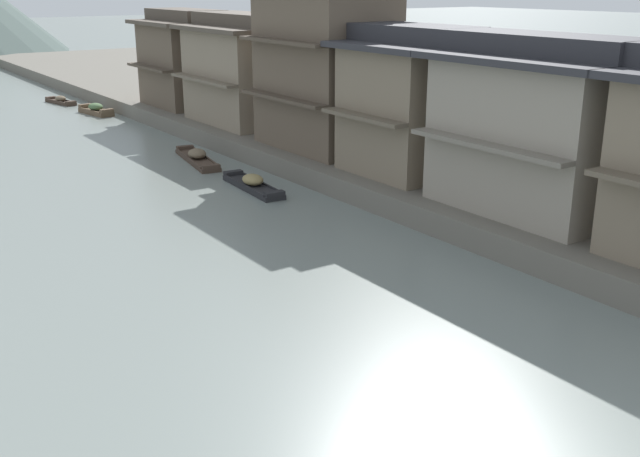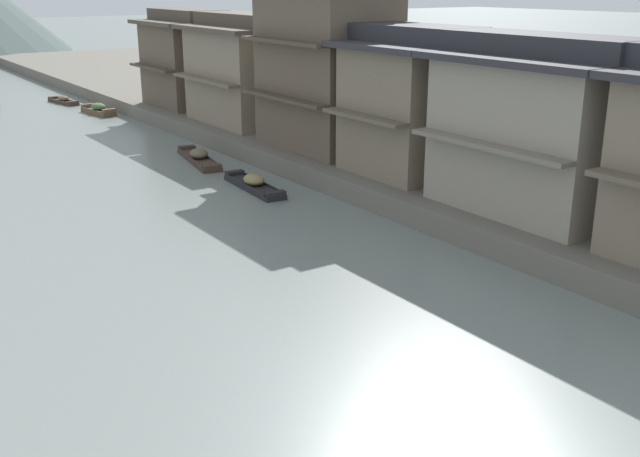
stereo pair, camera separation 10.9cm
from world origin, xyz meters
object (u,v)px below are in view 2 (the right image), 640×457
(boat_moored_nearest, at_px, (199,158))
(house_waterfront_end, at_px, (189,59))
(boat_moored_second, at_px, (254,184))
(boat_midriver_upstream, at_px, (98,110))
(house_waterfront_second, at_px, (537,127))
(house_waterfront_tall, at_px, (413,102))
(house_waterfront_narrow, at_px, (326,59))
(house_waterfront_far, at_px, (248,70))
(boat_moored_third, at_px, (63,101))

(boat_moored_nearest, bearing_deg, house_waterfront_end, 66.58)
(boat_moored_nearest, height_order, boat_moored_second, boat_moored_nearest)
(boat_midriver_upstream, bearing_deg, house_waterfront_second, -82.65)
(boat_midriver_upstream, distance_m, house_waterfront_tall, 28.29)
(boat_midriver_upstream, height_order, house_waterfront_narrow, house_waterfront_narrow)
(house_waterfront_second, height_order, house_waterfront_tall, same)
(boat_midriver_upstream, relative_size, house_waterfront_far, 0.45)
(house_waterfront_tall, bearing_deg, boat_moored_third, 98.73)
(house_waterfront_narrow, height_order, house_waterfront_far, house_waterfront_narrow)
(boat_moored_third, height_order, house_waterfront_second, house_waterfront_second)
(boat_moored_nearest, bearing_deg, boat_midriver_upstream, 88.22)
(house_waterfront_second, bearing_deg, boat_moored_second, 115.64)
(house_waterfront_end, bearing_deg, house_waterfront_narrow, -90.69)
(house_waterfront_tall, xyz_separation_m, house_waterfront_far, (0.18, 14.64, -0.02))
(boat_moored_third, bearing_deg, boat_moored_second, -90.37)
(house_waterfront_narrow, bearing_deg, boat_midriver_upstream, 101.75)
(house_waterfront_second, relative_size, house_waterfront_tall, 1.24)
(boat_moored_second, height_order, house_waterfront_second, house_waterfront_second)
(boat_moored_second, height_order, house_waterfront_tall, house_waterfront_tall)
(boat_moored_third, height_order, house_waterfront_far, house_waterfront_far)
(boat_moored_second, height_order, boat_midriver_upstream, boat_midriver_upstream)
(boat_moored_nearest, distance_m, boat_moored_third, 23.48)
(house_waterfront_second, height_order, house_waterfront_far, same)
(boat_moored_second, distance_m, house_waterfront_end, 19.35)
(boat_moored_second, relative_size, house_waterfront_narrow, 0.53)
(house_waterfront_second, xyz_separation_m, house_waterfront_narrow, (0.02, 12.98, 1.30))
(house_waterfront_end, bearing_deg, boat_moored_second, -106.71)
(house_waterfront_tall, relative_size, house_waterfront_narrow, 0.70)
(boat_midriver_upstream, height_order, house_waterfront_second, house_waterfront_second)
(house_waterfront_second, bearing_deg, house_waterfront_end, 89.59)
(house_waterfront_tall, bearing_deg, boat_moored_nearest, 116.18)
(house_waterfront_tall, height_order, house_waterfront_narrow, house_waterfront_narrow)
(boat_moored_third, xyz_separation_m, house_waterfront_tall, (5.21, -33.91, 3.74))
(boat_moored_third, height_order, house_waterfront_narrow, house_waterfront_narrow)
(boat_moored_nearest, height_order, house_waterfront_far, house_waterfront_far)
(boat_moored_nearest, xyz_separation_m, house_waterfront_end, (5.19, 11.97, 3.71))
(house_waterfront_second, distance_m, house_waterfront_end, 29.13)
(boat_midriver_upstream, relative_size, house_waterfront_narrow, 0.41)
(house_waterfront_narrow, xyz_separation_m, house_waterfront_far, (0.32, 8.39, -1.30))
(house_waterfront_far, distance_m, house_waterfront_end, 7.76)
(house_waterfront_tall, xyz_separation_m, house_waterfront_narrow, (-0.14, 6.25, 1.29))
(boat_moored_second, distance_m, house_waterfront_second, 12.69)
(house_waterfront_narrow, bearing_deg, house_waterfront_end, 89.31)
(house_waterfront_far, bearing_deg, house_waterfront_narrow, -92.16)
(house_waterfront_tall, relative_size, house_waterfront_end, 0.90)
(boat_moored_second, bearing_deg, boat_midriver_upstream, 88.02)
(house_waterfront_narrow, bearing_deg, house_waterfront_second, -90.07)
(boat_moored_second, bearing_deg, house_waterfront_narrow, 21.20)
(boat_moored_nearest, bearing_deg, house_waterfront_second, -73.84)
(boat_moored_nearest, height_order, house_waterfront_end, house_waterfront_end)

